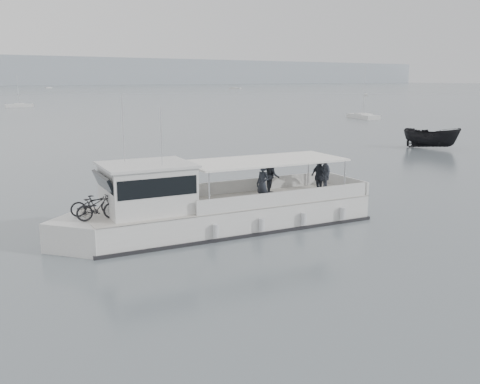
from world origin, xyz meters
TOP-DOWN VIEW (x-y plane):
  - ground at (0.00, 0.00)m, footprint 1400.00×1400.00m
  - tour_boat at (2.66, -0.27)m, footprint 14.96×5.60m
  - dark_motorboat at (35.91, 11.32)m, footprint 3.90×5.74m

SIDE VIEW (x-z plane):
  - ground at x=0.00m, z-range 0.00..0.00m
  - tour_boat at x=2.66m, z-range -2.09..4.13m
  - dark_motorboat at x=35.91m, z-range 0.00..2.08m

